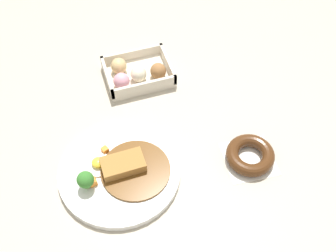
% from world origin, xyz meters
% --- Properties ---
extents(ground_plane, '(1.60, 1.60, 0.00)m').
position_xyz_m(ground_plane, '(0.00, 0.00, 0.00)').
color(ground_plane, '#B2A893').
extents(curry_plate, '(0.28, 0.28, 0.07)m').
position_xyz_m(curry_plate, '(-0.11, -0.09, 0.01)').
color(curry_plate, white).
rests_on(curry_plate, ground_plane).
extents(donut_box, '(0.18, 0.14, 0.06)m').
position_xyz_m(donut_box, '(0.01, 0.19, 0.02)').
color(donut_box, beige).
rests_on(donut_box, ground_plane).
extents(chocolate_ring_donut, '(0.13, 0.13, 0.03)m').
position_xyz_m(chocolate_ring_donut, '(0.20, -0.14, 0.02)').
color(chocolate_ring_donut, white).
rests_on(chocolate_ring_donut, ground_plane).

